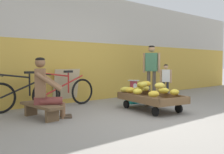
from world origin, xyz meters
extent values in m
plane|color=gray|center=(0.00, 0.00, 0.00)|extent=(80.00, 80.00, 0.00)
cube|color=gold|center=(0.00, 2.95, 0.80)|extent=(16.00, 0.30, 1.60)
cube|color=#B7B2A8|center=(0.00, 2.95, 2.26)|extent=(16.00, 0.30, 1.33)
cube|color=brown|center=(0.66, 0.74, 0.23)|extent=(1.06, 1.56, 0.05)
cube|color=brown|center=(0.27, 0.81, 0.31)|extent=(0.27, 1.43, 0.10)
cube|color=brown|center=(1.06, 0.68, 0.31)|extent=(0.27, 1.43, 0.10)
cube|color=brown|center=(0.78, 1.43, 0.31)|extent=(0.84, 0.18, 0.10)
cube|color=brown|center=(0.55, 0.05, 0.31)|extent=(0.84, 0.18, 0.10)
cylinder|color=black|center=(0.43, 1.29, 0.09)|extent=(0.08, 0.19, 0.18)
cylinder|color=black|center=(1.05, 1.19, 0.09)|extent=(0.08, 0.19, 0.18)
cylinder|color=black|center=(0.27, 0.30, 0.09)|extent=(0.08, 0.19, 0.18)
cylinder|color=black|center=(0.89, 0.19, 0.09)|extent=(0.08, 0.19, 0.18)
ellipsoid|color=gold|center=(0.30, 0.37, 0.42)|extent=(0.27, 0.22, 0.13)
ellipsoid|color=gold|center=(0.47, 1.36, 0.42)|extent=(0.30, 0.29, 0.13)
ellipsoid|color=gold|center=(1.02, 1.25, 0.42)|extent=(0.27, 0.22, 0.13)
ellipsoid|color=gold|center=(0.46, 1.19, 0.42)|extent=(0.26, 0.21, 0.13)
ellipsoid|color=gold|center=(0.88, 0.30, 0.42)|extent=(0.27, 0.23, 0.13)
ellipsoid|color=yellow|center=(0.94, 0.63, 0.42)|extent=(0.30, 0.28, 0.13)
ellipsoid|color=gold|center=(0.73, 1.17, 0.42)|extent=(0.30, 0.28, 0.13)
ellipsoid|color=yellow|center=(0.38, 0.89, 0.42)|extent=(0.28, 0.24, 0.13)
ellipsoid|color=gold|center=(0.59, 0.93, 0.56)|extent=(0.28, 0.24, 0.13)
ellipsoid|color=gold|center=(0.68, 1.04, 0.54)|extent=(0.29, 0.25, 0.13)
ellipsoid|color=gold|center=(0.83, 1.06, 0.56)|extent=(0.30, 0.27, 0.13)
ellipsoid|color=yellow|center=(0.68, 0.52, 0.56)|extent=(0.27, 0.22, 0.13)
cube|color=brown|center=(-1.52, 1.56, 0.24)|extent=(0.39, 1.12, 0.05)
cube|color=brown|center=(-1.55, 1.94, 0.11)|extent=(0.25, 0.10, 0.22)
cube|color=brown|center=(-1.48, 1.17, 0.11)|extent=(0.25, 0.10, 0.22)
cylinder|color=brown|center=(-1.12, 1.44, 0.14)|extent=(0.10, 0.10, 0.27)
cube|color=#4C3D2D|center=(-1.07, 1.41, 0.02)|extent=(0.24, 0.19, 0.04)
cylinder|color=brown|center=(-1.30, 1.54, 0.32)|extent=(0.41, 0.31, 0.13)
cylinder|color=brown|center=(-1.21, 1.28, 0.14)|extent=(0.10, 0.10, 0.27)
cube|color=#4C3D2D|center=(-1.16, 1.25, 0.02)|extent=(0.24, 0.19, 0.04)
cylinder|color=brown|center=(-1.39, 1.38, 0.32)|extent=(0.41, 0.31, 0.13)
cube|color=brown|center=(-1.52, 1.56, 0.34)|extent=(0.33, 0.35, 0.14)
cube|color=brown|center=(-1.52, 1.56, 0.67)|extent=(0.31, 0.37, 0.52)
cylinder|color=brown|center=(-1.28, 1.65, 0.70)|extent=(0.45, 0.30, 0.36)
cylinder|color=brown|center=(-1.47, 1.30, 0.70)|extent=(0.45, 0.30, 0.36)
sphere|color=brown|center=(-1.52, 1.56, 1.05)|extent=(0.19, 0.19, 0.19)
ellipsoid|color=black|center=(-1.52, 1.56, 1.10)|extent=(0.17, 0.17, 0.09)
cube|color=#19847F|center=(1.10, 1.73, 0.15)|extent=(0.36, 0.28, 0.30)
cylinder|color=#28282D|center=(1.10, 1.73, 0.32)|extent=(0.20, 0.20, 0.03)
cube|color=#C6384C|center=(1.10, 1.73, 0.45)|extent=(0.16, 0.10, 0.24)
cylinder|color=white|center=(1.10, 1.67, 0.45)|extent=(0.13, 0.01, 0.13)
cylinder|color=#B2B5BA|center=(1.10, 1.73, 0.58)|extent=(0.30, 0.30, 0.01)
torus|color=black|center=(-1.96, 2.50, 0.32)|extent=(0.64, 0.08, 0.64)
torus|color=black|center=(-0.94, 2.45, 0.32)|extent=(0.64, 0.08, 0.64)
cylinder|color=black|center=(-1.45, 2.48, 0.52)|extent=(1.03, 0.09, 0.43)
cylinder|color=black|center=(-1.35, 2.47, 0.56)|extent=(0.04, 0.04, 0.48)
cylinder|color=black|center=(-1.65, 2.49, 0.76)|extent=(0.62, 0.07, 0.12)
cube|color=black|center=(-1.35, 2.47, 0.83)|extent=(0.20, 0.11, 0.05)
cylinder|color=black|center=(-1.96, 2.50, 0.78)|extent=(0.05, 0.48, 0.03)
torus|color=black|center=(-1.02, 2.38, 0.32)|extent=(0.64, 0.08, 0.64)
torus|color=black|center=(-0.01, 2.43, 0.32)|extent=(0.64, 0.08, 0.64)
cylinder|color=#AD231E|center=(-0.52, 2.41, 0.52)|extent=(1.03, 0.09, 0.43)
cylinder|color=#AD231E|center=(-0.42, 2.41, 0.56)|extent=(0.04, 0.04, 0.48)
cylinder|color=#AD231E|center=(-0.72, 2.40, 0.76)|extent=(0.62, 0.07, 0.12)
cube|color=black|center=(-0.42, 2.41, 0.83)|extent=(0.20, 0.11, 0.05)
cylinder|color=black|center=(-1.02, 2.38, 0.78)|extent=(0.05, 0.48, 0.03)
cube|color=#C6B289|center=(-0.29, 2.74, 0.44)|extent=(0.70, 0.21, 0.89)
cylinder|color=brown|center=(2.04, 1.84, 0.40)|extent=(0.10, 0.10, 0.80)
cylinder|color=brown|center=(1.96, 1.98, 0.40)|extent=(0.10, 0.10, 0.80)
cube|color=#427A56|center=(2.00, 1.91, 1.06)|extent=(0.34, 0.38, 0.52)
cylinder|color=tan|center=(2.11, 1.73, 1.04)|extent=(0.07, 0.07, 0.56)
cylinder|color=tan|center=(1.89, 2.09, 1.04)|extent=(0.07, 0.07, 0.56)
sphere|color=tan|center=(2.00, 1.91, 1.44)|extent=(0.19, 0.19, 0.19)
ellipsoid|color=black|center=(2.00, 1.91, 1.49)|extent=(0.17, 0.17, 0.09)
cylinder|color=#232328|center=(2.09, 1.40, 0.26)|extent=(0.06, 0.06, 0.52)
cylinder|color=#232328|center=(2.02, 1.48, 0.26)|extent=(0.06, 0.06, 0.52)
cube|color=silver|center=(2.05, 1.44, 0.69)|extent=(0.24, 0.24, 0.34)
cylinder|color=tan|center=(2.14, 1.34, 0.67)|extent=(0.05, 0.05, 0.36)
cylinder|color=tan|center=(1.96, 1.54, 0.67)|extent=(0.05, 0.05, 0.36)
sphere|color=tan|center=(2.05, 1.44, 0.94)|extent=(0.12, 0.12, 0.12)
ellipsoid|color=black|center=(2.05, 1.44, 0.97)|extent=(0.11, 0.11, 0.06)
cube|color=silver|center=(1.34, 1.33, 0.12)|extent=(0.18, 0.12, 0.24)
camera|label=1|loc=(-3.55, -2.91, 1.04)|focal=40.92mm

